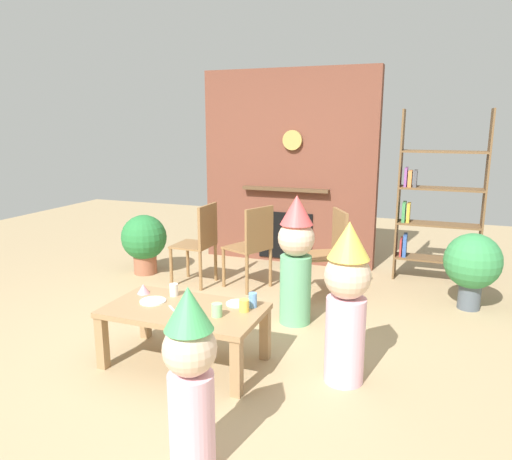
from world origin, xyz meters
TOP-DOWN VIEW (x-y plane):
  - ground_plane at (0.00, 0.00)m, footprint 12.00×12.00m
  - brick_fireplace_feature at (-0.24, 2.60)m, footprint 2.20×0.28m
  - bookshelf at (1.50, 2.40)m, footprint 0.90×0.28m
  - coffee_table at (-0.14, -0.32)m, footprint 1.15×0.64m
  - paper_cup_near_left at (0.15, -0.38)m, footprint 0.07×0.07m
  - paper_cup_near_right at (0.32, -0.13)m, footprint 0.06×0.06m
  - paper_cup_center at (0.29, -0.22)m, footprint 0.07×0.07m
  - paper_cup_far_left at (-0.34, -0.12)m, footprint 0.07×0.07m
  - paper_plate_front at (0.19, -0.11)m, footprint 0.17×0.17m
  - paper_plate_rear at (-0.42, -0.29)m, footprint 0.20×0.20m
  - birthday_cake_slice at (-0.59, -0.16)m, footprint 0.10×0.10m
  - table_fork at (-0.20, -0.38)m, footprint 0.12×0.11m
  - child_with_cone_hat at (0.44, -1.29)m, footprint 0.27×0.27m
  - child_in_pink at (1.01, -0.15)m, footprint 0.31×0.31m
  - child_by_the_chairs at (0.41, 0.70)m, footprint 0.32×0.32m
  - dining_chair_left at (-0.85, 1.34)m, footprint 0.41×0.41m
  - dining_chair_middle at (-0.27, 1.41)m, footprint 0.53×0.53m
  - dining_chair_right at (0.55, 1.47)m, footprint 0.55×0.55m
  - potted_plant_tall at (1.89, 1.61)m, footprint 0.53×0.53m
  - potted_plant_short at (-1.66, 1.47)m, footprint 0.53×0.53m

SIDE VIEW (x-z plane):
  - ground_plane at x=0.00m, z-range 0.00..0.00m
  - coffee_table at x=-0.14m, z-range 0.15..0.59m
  - potted_plant_short at x=-1.66m, z-range 0.06..0.76m
  - table_fork at x=-0.20m, z-range 0.44..0.44m
  - paper_plate_front at x=0.19m, z-range 0.44..0.45m
  - paper_plate_rear at x=-0.42m, z-range 0.44..0.45m
  - potted_plant_tall at x=1.89m, z-range 0.08..0.82m
  - birthday_cake_slice at x=-0.59m, z-range 0.44..0.51m
  - paper_cup_center at x=0.29m, z-range 0.44..0.52m
  - paper_cup_near_left at x=0.15m, z-range 0.44..0.53m
  - paper_cup_far_left at x=-0.34m, z-range 0.44..0.53m
  - paper_cup_near_right at x=0.32m, z-range 0.44..0.54m
  - dining_chair_left at x=-0.85m, z-range 0.06..0.96m
  - dining_chair_middle at x=-0.27m, z-range 0.06..0.96m
  - dining_chair_right at x=0.55m, z-range 0.06..0.96m
  - child_with_cone_hat at x=0.44m, z-range 0.03..1.01m
  - child_in_pink at x=1.01m, z-range 0.03..1.16m
  - child_by_the_chairs at x=0.41m, z-range 0.03..1.18m
  - bookshelf at x=1.50m, z-range -0.06..1.84m
  - brick_fireplace_feature at x=-0.24m, z-range -0.01..2.39m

